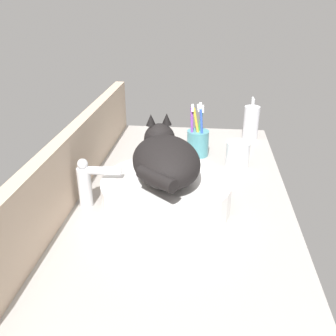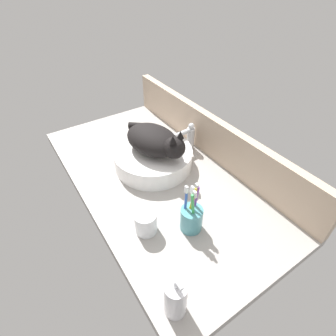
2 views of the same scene
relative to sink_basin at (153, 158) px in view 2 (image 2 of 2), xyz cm
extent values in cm
cube|color=#9E9993|center=(6.61, -2.68, -5.99)|extent=(118.02, 62.13, 4.00)
cube|color=tan|center=(6.61, 26.59, 5.47)|extent=(118.02, 3.60, 18.92)
cylinder|color=white|center=(0.00, 0.00, 0.00)|extent=(34.04, 34.04, 7.99)
ellipsoid|color=black|center=(0.00, 0.00, 9.49)|extent=(28.62, 23.04, 11.00)
sphere|color=black|center=(11.45, 3.16, 10.99)|extent=(8.80, 8.80, 8.80)
cone|color=black|center=(11.83, 5.54, 16.39)|extent=(2.80, 2.80, 3.20)
cone|color=black|center=(13.00, 1.30, 16.39)|extent=(2.80, 2.80, 3.20)
cylinder|color=black|center=(-11.26, 0.86, 9.99)|extent=(9.54, 10.47, 3.20)
cylinder|color=silver|center=(-1.44, 21.52, 1.51)|extent=(3.60, 3.60, 11.00)
cylinder|color=silver|center=(-1.11, 16.53, 6.41)|extent=(2.86, 10.12, 2.20)
sphere|color=silver|center=(-1.44, 21.52, 8.21)|extent=(2.80, 2.80, 2.80)
cylinder|color=silver|center=(55.81, -26.92, 2.36)|extent=(5.92, 5.92, 12.71)
cylinder|color=silver|center=(55.81, -26.92, 10.12)|extent=(1.20, 1.20, 2.80)
cylinder|color=silver|center=(57.01, -26.92, 11.52)|extent=(2.20, 1.00, 1.00)
cylinder|color=teal|center=(36.48, -6.98, 0.46)|extent=(7.58, 7.58, 8.92)
cylinder|color=green|center=(37.54, -7.33, 4.91)|extent=(1.45, 2.55, 17.03)
cube|color=white|center=(37.54, -7.33, 13.41)|extent=(1.28, 1.03, 2.50)
cylinder|color=yellow|center=(35.45, -6.91, 4.91)|extent=(1.13, 4.20, 16.86)
cube|color=white|center=(35.45, -6.91, 13.41)|extent=(1.23, 1.25, 2.53)
cylinder|color=purple|center=(35.20, -4.91, 4.91)|extent=(2.08, 1.63, 17.04)
cube|color=white|center=(35.20, -4.91, 13.41)|extent=(1.37, 0.90, 2.51)
cylinder|color=blue|center=(34.44, -8.29, 4.91)|extent=(1.74, 2.21, 17.04)
cube|color=white|center=(34.44, -8.29, 13.41)|extent=(1.32, 0.98, 2.51)
cylinder|color=white|center=(28.97, -20.38, 0.10)|extent=(7.66, 7.66, 8.18)
cylinder|color=silver|center=(28.97, -20.38, -1.84)|extent=(6.74, 6.74, 4.32)
camera|label=1|loc=(-86.03, -9.92, 48.20)|focal=40.00mm
camera|label=2|loc=(79.31, -44.78, 70.37)|focal=28.00mm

